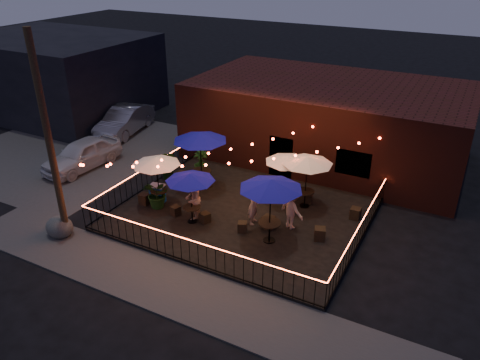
# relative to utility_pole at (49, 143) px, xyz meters

# --- Properties ---
(ground) EXTENTS (110.00, 110.00, 0.00)m
(ground) POSITION_rel_utility_pole_xyz_m (5.40, 2.60, -4.00)
(ground) COLOR black
(ground) RESTS_ON ground
(patio) EXTENTS (10.00, 8.00, 0.15)m
(patio) POSITION_rel_utility_pole_xyz_m (5.40, 4.60, -3.92)
(patio) COLOR black
(patio) RESTS_ON ground
(sidewalk) EXTENTS (18.00, 2.50, 0.05)m
(sidewalk) POSITION_rel_utility_pole_xyz_m (5.40, -0.65, -3.98)
(sidewalk) COLOR #44413E
(sidewalk) RESTS_ON ground
(parking_lot) EXTENTS (11.00, 12.00, 0.02)m
(parking_lot) POSITION_rel_utility_pole_xyz_m (-6.60, 6.60, -3.99)
(parking_lot) COLOR #44413E
(parking_lot) RESTS_ON ground
(brick_building) EXTENTS (14.00, 8.00, 4.00)m
(brick_building) POSITION_rel_utility_pole_xyz_m (6.40, 12.59, -2.00)
(brick_building) COLOR #3D1710
(brick_building) RESTS_ON ground
(background_building) EXTENTS (12.00, 9.00, 5.00)m
(background_building) POSITION_rel_utility_pole_xyz_m (-12.60, 11.60, -1.50)
(background_building) COLOR black
(background_building) RESTS_ON ground
(utility_pole) EXTENTS (0.26, 0.26, 8.00)m
(utility_pole) POSITION_rel_utility_pole_xyz_m (0.00, 0.00, 0.00)
(utility_pole) COLOR #352415
(utility_pole) RESTS_ON ground
(fence_front) EXTENTS (10.00, 0.04, 1.04)m
(fence_front) POSITION_rel_utility_pole_xyz_m (5.40, 0.60, -3.34)
(fence_front) COLOR black
(fence_front) RESTS_ON patio
(fence_left) EXTENTS (0.04, 8.00, 1.04)m
(fence_left) POSITION_rel_utility_pole_xyz_m (0.40, 4.60, -3.34)
(fence_left) COLOR black
(fence_left) RESTS_ON patio
(fence_right) EXTENTS (0.04, 8.00, 1.04)m
(fence_right) POSITION_rel_utility_pole_xyz_m (10.40, 4.60, -3.34)
(fence_right) COLOR black
(fence_right) RESTS_ON patio
(festoon_lights) EXTENTS (10.02, 8.72, 1.32)m
(festoon_lights) POSITION_rel_utility_pole_xyz_m (4.39, 4.30, -1.48)
(festoon_lights) COLOR red
(festoon_lights) RESTS_ON ground
(cafe_table_0) EXTENTS (2.73, 2.73, 2.27)m
(cafe_table_0) POSITION_rel_utility_pole_xyz_m (1.87, 3.57, -1.78)
(cafe_table_0) COLOR black
(cafe_table_0) RESTS_ON patio
(cafe_table_1) EXTENTS (2.82, 2.82, 2.74)m
(cafe_table_1) POSITION_rel_utility_pole_xyz_m (2.60, 5.87, -1.35)
(cafe_table_1) COLOR black
(cafe_table_1) RESTS_ON patio
(cafe_table_2) EXTENTS (2.48, 2.48, 2.20)m
(cafe_table_2) POSITION_rel_utility_pole_xyz_m (3.90, 3.06, -1.84)
(cafe_table_2) COLOR black
(cafe_table_2) RESTS_ON patio
(cafe_table_3) EXTENTS (2.16, 2.16, 2.22)m
(cafe_table_3) POSITION_rel_utility_pole_xyz_m (6.62, 6.49, -1.82)
(cafe_table_3) COLOR black
(cafe_table_3) RESTS_ON patio
(cafe_table_4) EXTENTS (2.52, 2.52, 2.63)m
(cafe_table_4) POSITION_rel_utility_pole_xyz_m (7.27, 3.27, -1.45)
(cafe_table_4) COLOR black
(cafe_table_4) RESTS_ON patio
(cafe_table_5) EXTENTS (2.70, 2.70, 2.38)m
(cafe_table_5) POSITION_rel_utility_pole_xyz_m (7.51, 6.42, -1.68)
(cafe_table_5) COLOR black
(cafe_table_5) RESTS_ON patio
(bistro_chair_0) EXTENTS (0.41, 0.41, 0.48)m
(bistro_chair_0) POSITION_rel_utility_pole_xyz_m (1.23, 3.34, -3.61)
(bistro_chair_0) COLOR black
(bistro_chair_0) RESTS_ON patio
(bistro_chair_1) EXTENTS (0.43, 0.43, 0.41)m
(bistro_chair_1) POSITION_rel_utility_pole_xyz_m (2.99, 3.18, -3.65)
(bistro_chair_1) COLOR black
(bistro_chair_1) RESTS_ON patio
(bistro_chair_2) EXTENTS (0.43, 0.43, 0.47)m
(bistro_chair_2) POSITION_rel_utility_pole_xyz_m (1.41, 5.93, -3.61)
(bistro_chair_2) COLOR black
(bistro_chair_2) RESTS_ON patio
(bistro_chair_3) EXTENTS (0.54, 0.54, 0.51)m
(bistro_chair_3) POSITION_rel_utility_pole_xyz_m (2.78, 5.93, -3.60)
(bistro_chair_3) COLOR black
(bistro_chair_3) RESTS_ON patio
(bistro_chair_4) EXTENTS (0.47, 0.47, 0.43)m
(bistro_chair_4) POSITION_rel_utility_pole_xyz_m (4.38, 3.27, -3.64)
(bistro_chair_4) COLOR black
(bistro_chair_4) RESTS_ON patio
(bistro_chair_5) EXTENTS (0.45, 0.45, 0.41)m
(bistro_chair_5) POSITION_rel_utility_pole_xyz_m (6.06, 3.36, -3.64)
(bistro_chair_5) COLOR black
(bistro_chair_5) RESTS_ON patio
(bistro_chair_6) EXTENTS (0.48, 0.48, 0.50)m
(bistro_chair_6) POSITION_rel_utility_pole_xyz_m (5.31, 6.82, -3.60)
(bistro_chair_6) COLOR black
(bistro_chair_6) RESTS_ON patio
(bistro_chair_7) EXTENTS (0.51, 0.51, 0.46)m
(bistro_chair_7) POSITION_rel_utility_pole_xyz_m (6.21, 6.81, -3.62)
(bistro_chair_7) COLOR black
(bistro_chair_7) RESTS_ON patio
(bistro_chair_8) EXTENTS (0.49, 0.49, 0.51)m
(bistro_chair_8) POSITION_rel_utility_pole_xyz_m (6.85, 4.08, -3.59)
(bistro_chair_8) COLOR black
(bistro_chair_8) RESTS_ON patio
(bistro_chair_9) EXTENTS (0.53, 0.53, 0.49)m
(bistro_chair_9) POSITION_rel_utility_pole_xyz_m (8.95, 4.26, -3.60)
(bistro_chair_9) COLOR black
(bistro_chair_9) RESTS_ON patio
(bistro_chair_10) EXTENTS (0.41, 0.41, 0.41)m
(bistro_chair_10) POSITION_rel_utility_pole_xyz_m (7.54, 6.76, -3.64)
(bistro_chair_10) COLOR black
(bistro_chair_10) RESTS_ON patio
(bistro_chair_11) EXTENTS (0.41, 0.41, 0.48)m
(bistro_chair_11) POSITION_rel_utility_pole_xyz_m (9.74, 6.43, -3.61)
(bistro_chair_11) COLOR black
(bistro_chair_11) RESTS_ON patio
(patron_a) EXTENTS (0.49, 0.68, 1.73)m
(patron_a) POSITION_rel_utility_pole_xyz_m (6.15, 4.15, -2.98)
(patron_a) COLOR tan
(patron_a) RESTS_ON patio
(patron_b) EXTENTS (0.92, 1.04, 1.79)m
(patron_b) POSITION_rel_utility_pole_xyz_m (3.77, 3.34, -2.96)
(patron_b) COLOR tan
(patron_b) RESTS_ON patio
(patron_c) EXTENTS (1.27, 1.00, 1.73)m
(patron_c) POSITION_rel_utility_pole_xyz_m (7.65, 4.53, -2.99)
(patron_c) COLOR tan
(patron_c) RESTS_ON patio
(potted_shrub_a) EXTENTS (1.31, 1.19, 1.27)m
(potted_shrub_a) POSITION_rel_utility_pole_xyz_m (1.97, 3.37, -3.22)
(potted_shrub_a) COLOR #193D12
(potted_shrub_a) RESTS_ON patio
(potted_shrub_b) EXTENTS (0.89, 0.75, 1.51)m
(potted_shrub_b) POSITION_rel_utility_pole_xyz_m (0.80, 5.79, -3.10)
(potted_shrub_b) COLOR #173A12
(potted_shrub_b) RESTS_ON patio
(potted_shrub_c) EXTENTS (0.94, 0.94, 1.28)m
(potted_shrub_c) POSITION_rel_utility_pole_xyz_m (1.86, 7.00, -3.21)
(potted_shrub_c) COLOR #0E370C
(potted_shrub_c) RESTS_ON patio
(cooler) EXTENTS (0.70, 0.55, 0.85)m
(cooler) POSITION_rel_utility_pole_xyz_m (1.67, 3.71, -3.42)
(cooler) COLOR #0A41A8
(cooler) RESTS_ON patio
(boulder) EXTENTS (1.27, 1.19, 0.79)m
(boulder) POSITION_rel_utility_pole_xyz_m (-0.28, -0.08, -3.61)
(boulder) COLOR #454540
(boulder) RESTS_ON ground
(car_white) EXTENTS (2.08, 4.49, 1.49)m
(car_white) POSITION_rel_utility_pole_xyz_m (-4.13, 5.10, -3.26)
(car_white) COLOR white
(car_white) RESTS_ON ground
(car_silver) EXTENTS (2.55, 5.09, 1.60)m
(car_silver) POSITION_rel_utility_pole_xyz_m (-5.52, 10.04, -3.20)
(car_silver) COLOR #93939A
(car_silver) RESTS_ON ground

